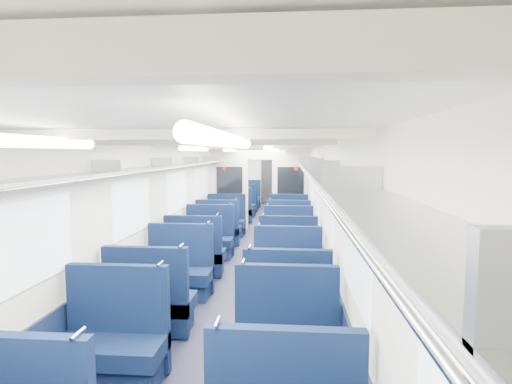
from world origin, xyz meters
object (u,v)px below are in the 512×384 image
seat_25 (289,203)px  end_door (270,181)px  seat_14 (209,241)px  seat_13 (288,257)px  seat_21 (289,212)px  seat_18 (226,223)px  seat_6 (113,345)px  seat_20 (236,212)px  seat_19 (289,223)px  seat_8 (150,305)px  seat_26 (248,199)px  seat_22 (241,206)px  seat_17 (288,231)px  seat_16 (219,231)px  seat_10 (179,274)px  seat_23 (289,207)px  seat_12 (195,256)px  seat_9 (287,309)px  seat_15 (288,243)px  seat_27 (289,199)px  seat_7 (286,346)px  seat_24 (245,202)px  bulkhead (260,186)px  seat_11 (288,278)px

seat_25 → end_door: bearing=108.1°
seat_14 → seat_13: bearing=-34.8°
seat_21 → seat_18: bearing=-127.4°
seat_6 → seat_21: same height
seat_20 → seat_19: bearing=-50.1°
seat_8 → seat_21: same height
seat_18 → seat_26: size_ratio=1.00×
seat_22 → seat_26: same height
seat_17 → seat_16: bearing=-177.4°
seat_10 → seat_23: (1.66, 7.78, 0.00)m
seat_8 → seat_17: (1.66, 4.82, 0.00)m
seat_12 → seat_19: size_ratio=1.00×
seat_18 → seat_25: size_ratio=1.00×
seat_19 → seat_25: 4.28m
seat_6 → seat_8: (0.00, 1.04, 0.00)m
seat_9 → seat_25: size_ratio=1.00×
seat_15 → seat_27: (0.00, 7.90, 0.00)m
seat_23 → seat_26: 2.89m
seat_12 → seat_21: size_ratio=1.00×
seat_7 → seat_15: bearing=90.0°
seat_6 → seat_7: same height
seat_6 → seat_21: (1.66, 9.07, 0.00)m
seat_19 → seat_26: 5.77m
seat_6 → seat_14: bearing=90.0°
seat_15 → seat_21: (0.00, 4.49, 0.00)m
seat_21 → seat_7: bearing=-90.0°
seat_15 → seat_24: size_ratio=1.00×
seat_8 → seat_27: 11.56m
end_door → seat_23: size_ratio=1.75×
seat_14 → seat_27: same height
seat_6 → seat_18: same height
seat_6 → seat_13: (1.66, 3.50, 0.00)m
seat_8 → seat_18: (0.00, 5.86, 0.00)m
seat_18 → seat_26: (0.00, 5.57, 0.00)m
seat_10 → seat_14: same height
end_door → seat_14: (-0.83, -9.12, -0.65)m
bulkhead → seat_24: bulkhead is taller
seat_13 → seat_24: 8.03m
seat_17 → seat_18: (-1.66, 1.03, 0.00)m
seat_17 → seat_12: bearing=-123.9°
seat_20 → seat_11: bearing=-76.1°
bulkhead → seat_18: bulkhead is taller
seat_11 → seat_26: size_ratio=1.00×
seat_8 → seat_17: 5.10m
seat_8 → seat_19: same height
seat_12 → seat_21: bearing=73.7°
seat_9 → seat_7: bearing=-90.0°
end_door → seat_25: 2.75m
seat_12 → seat_19: 3.92m
seat_22 → end_door: bearing=77.1°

